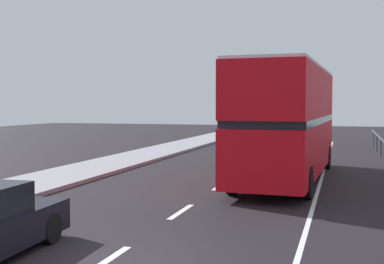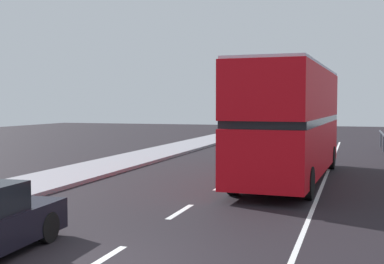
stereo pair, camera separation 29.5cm
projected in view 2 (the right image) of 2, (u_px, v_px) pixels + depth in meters
name	position (u px, v px, depth m)	size (l,w,h in m)	color
lane_paint_markings	(279.00, 194.00, 16.29)	(3.49, 46.00, 0.01)	silver
double_decker_bus_red	(291.00, 120.00, 19.26)	(2.99, 10.85, 4.26)	red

